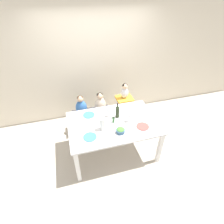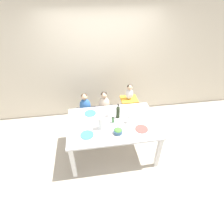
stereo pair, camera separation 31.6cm
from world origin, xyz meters
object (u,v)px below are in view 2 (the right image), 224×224
wine_glass_near (129,117)px  wine_glass_far (110,111)px  person_baby_right (130,92)px  wine_bottle (118,112)px  person_child_center (104,102)px  chair_far_left (86,114)px  dinner_plate_back_left (90,113)px  chair_far_center (104,113)px  chair_right_highchair (129,104)px  paper_towel_roll (101,123)px  dinner_plate_front_left (87,135)px  dinner_plate_back_right (134,110)px  salad_bowl_large (118,131)px  person_child_left (85,104)px  dinner_plate_front_right (142,129)px

wine_glass_near → wine_glass_far: bearing=141.7°
person_baby_right → wine_bottle: bearing=-119.5°
person_child_center → chair_far_left: bearing=-179.9°
wine_bottle → person_baby_right: bearing=60.5°
person_child_center → dinner_plate_back_left: person_child_center is taller
chair_far_center → wine_glass_near: (0.36, -0.85, 0.49)m
chair_right_highchair → paper_towel_roll: 1.21m
wine_glass_far → dinner_plate_front_left: (-0.45, -0.47, -0.12)m
chair_far_left → dinner_plate_back_right: dinner_plate_back_right is taller
dinner_plate_back_right → wine_bottle: bearing=-154.6°
chair_right_highchair → salad_bowl_large: size_ratio=4.79×
person_child_left → dinner_plate_front_left: bearing=-89.4°
person_child_center → wine_glass_far: bearing=-86.1°
wine_bottle → wine_glass_near: 0.25m
chair_right_highchair → dinner_plate_front_right: bearing=-91.3°
wine_bottle → wine_glass_far: wine_bottle is taller
chair_right_highchair → person_child_left: size_ratio=1.58×
person_baby_right → wine_glass_far: 0.80m
wine_glass_far → chair_right_highchair: bearing=48.6°
person_child_left → dinner_plate_back_right: size_ratio=2.04×
person_child_center → wine_glass_far: size_ratio=2.67×
dinner_plate_front_right → dinner_plate_back_left: bearing=145.5°
person_child_center → salad_bowl_large: 1.10m
salad_bowl_large → dinner_plate_back_right: size_ratio=0.67×
wine_glass_far → dinner_plate_back_left: (-0.37, 0.13, -0.12)m
paper_towel_roll → wine_glass_near: (0.51, 0.08, 0.01)m
wine_bottle → paper_towel_roll: wine_bottle is taller
person_child_left → dinner_plate_front_left: size_ratio=2.04×
person_baby_right → dinner_plate_front_left: (-0.98, -1.06, -0.14)m
dinner_plate_front_right → salad_bowl_large: bearing=-175.9°
wine_bottle → dinner_plate_front_right: bearing=-48.2°
person_baby_right → dinner_plate_back_left: size_ratio=1.53×
wine_glass_far → person_baby_right: bearing=48.7°
chair_far_center → person_baby_right: person_baby_right is taller
chair_far_left → chair_far_center: same height
dinner_plate_back_left → wine_glass_near: bearing=-29.3°
wine_bottle → dinner_plate_back_right: size_ratio=1.34×
chair_far_center → wine_glass_near: size_ratio=2.74×
dinner_plate_back_right → dinner_plate_front_right: 0.56m
person_baby_right → salad_bowl_large: 1.18m
person_child_center → dinner_plate_back_right: 0.74m
chair_far_center → chair_right_highchair: chair_right_highchair is taller
wine_bottle → chair_far_left: bearing=132.6°
chair_far_center → person_baby_right: bearing=0.1°
chair_far_left → person_child_center: (0.42, 0.00, 0.29)m
wine_glass_far → dinner_plate_front_right: 0.69m
dinner_plate_back_right → person_child_left: bearing=152.6°
person_baby_right → wine_glass_near: 0.87m
chair_right_highchair → dinner_plate_front_right: (-0.02, -1.06, 0.20)m
wine_bottle → wine_glass_far: 0.16m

